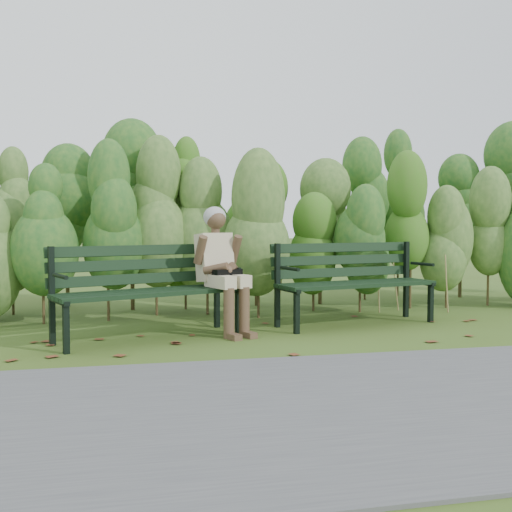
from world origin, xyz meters
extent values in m
plane|color=#394D17|center=(0.00, 0.00, 0.00)|extent=(80.00, 80.00, 0.00)
cube|color=#474749|center=(0.00, -2.20, 0.01)|extent=(60.00, 2.50, 0.01)
cylinder|color=#47381E|center=(-2.14, 1.30, 0.40)|extent=(0.03, 0.03, 0.80)
ellipsoid|color=#466D23|center=(-2.14, 1.30, 1.04)|extent=(0.64, 0.64, 1.44)
cylinder|color=#47381E|center=(-1.53, 1.30, 0.40)|extent=(0.03, 0.03, 0.80)
ellipsoid|color=#466D23|center=(-1.53, 1.30, 1.04)|extent=(0.64, 0.64, 1.44)
cylinder|color=#47381E|center=(-0.92, 1.30, 0.40)|extent=(0.03, 0.03, 0.80)
ellipsoid|color=#466D23|center=(-0.92, 1.30, 1.04)|extent=(0.64, 0.64, 1.44)
cylinder|color=#47381E|center=(-0.31, 1.30, 0.40)|extent=(0.03, 0.03, 0.80)
ellipsoid|color=#466D23|center=(-0.31, 1.30, 1.04)|extent=(0.64, 0.64, 1.44)
cylinder|color=#47381E|center=(0.31, 1.30, 0.40)|extent=(0.03, 0.03, 0.80)
ellipsoid|color=#466D23|center=(0.31, 1.30, 1.04)|extent=(0.64, 0.64, 1.44)
cylinder|color=#47381E|center=(0.92, 1.30, 0.40)|extent=(0.03, 0.03, 0.80)
ellipsoid|color=#466D23|center=(0.92, 1.30, 1.04)|extent=(0.64, 0.64, 1.44)
cylinder|color=#47381E|center=(1.53, 1.30, 0.40)|extent=(0.03, 0.03, 0.80)
ellipsoid|color=#466D23|center=(1.53, 1.30, 1.04)|extent=(0.64, 0.64, 1.44)
cylinder|color=#47381E|center=(2.14, 1.30, 0.40)|extent=(0.03, 0.03, 0.80)
ellipsoid|color=#466D23|center=(2.14, 1.30, 1.04)|extent=(0.64, 0.64, 1.44)
cylinder|color=#47381E|center=(2.75, 1.30, 0.40)|extent=(0.03, 0.03, 0.80)
ellipsoid|color=#466D23|center=(2.75, 1.30, 1.04)|extent=(0.64, 0.64, 1.44)
cylinder|color=#47381E|center=(3.36, 1.30, 0.40)|extent=(0.03, 0.03, 0.80)
ellipsoid|color=#466D23|center=(3.36, 1.30, 1.04)|extent=(0.64, 0.64, 1.44)
cylinder|color=#47381E|center=(-2.69, 2.30, 0.55)|extent=(0.04, 0.04, 1.10)
ellipsoid|color=#1C5120|center=(-2.69, 2.30, 1.43)|extent=(0.70, 0.70, 1.98)
cylinder|color=#47381E|center=(-1.92, 2.30, 0.55)|extent=(0.04, 0.04, 1.10)
ellipsoid|color=#1C5120|center=(-1.92, 2.30, 1.43)|extent=(0.70, 0.70, 1.98)
cylinder|color=#47381E|center=(-1.15, 2.30, 0.55)|extent=(0.04, 0.04, 1.10)
ellipsoid|color=#1C5120|center=(-1.15, 2.30, 1.43)|extent=(0.70, 0.70, 1.98)
cylinder|color=#47381E|center=(-0.38, 2.30, 0.55)|extent=(0.04, 0.04, 1.10)
ellipsoid|color=#1C5120|center=(-0.38, 2.30, 1.43)|extent=(0.70, 0.70, 1.98)
cylinder|color=#47381E|center=(0.38, 2.30, 0.55)|extent=(0.04, 0.04, 1.10)
ellipsoid|color=#1C5120|center=(0.38, 2.30, 1.43)|extent=(0.70, 0.70, 1.98)
cylinder|color=#47381E|center=(1.15, 2.30, 0.55)|extent=(0.04, 0.04, 1.10)
ellipsoid|color=#1C5120|center=(1.15, 2.30, 1.43)|extent=(0.70, 0.70, 1.98)
cylinder|color=#47381E|center=(1.92, 2.30, 0.55)|extent=(0.04, 0.04, 1.10)
ellipsoid|color=#1C5120|center=(1.92, 2.30, 1.43)|extent=(0.70, 0.70, 1.98)
cylinder|color=#47381E|center=(2.69, 2.30, 0.55)|extent=(0.04, 0.04, 1.10)
ellipsoid|color=#1C5120|center=(2.69, 2.30, 1.43)|extent=(0.70, 0.70, 1.98)
cylinder|color=#47381E|center=(3.46, 2.30, 0.55)|extent=(0.04, 0.04, 1.10)
ellipsoid|color=#1C5120|center=(3.46, 2.30, 1.43)|extent=(0.70, 0.70, 1.98)
cylinder|color=#47381E|center=(4.22, 2.30, 0.55)|extent=(0.04, 0.04, 1.10)
ellipsoid|color=#1C5120|center=(4.22, 2.30, 1.43)|extent=(0.70, 0.70, 1.98)
cube|color=brown|center=(-0.93, -0.86, 0.00)|extent=(0.10, 0.11, 0.01)
cube|color=brown|center=(0.38, 0.99, 0.00)|extent=(0.11, 0.11, 0.01)
cube|color=brown|center=(-1.79, 0.71, 0.00)|extent=(0.11, 0.11, 0.01)
cube|color=brown|center=(1.50, 0.38, 0.00)|extent=(0.11, 0.11, 0.01)
cube|color=brown|center=(-1.02, -0.41, 0.00)|extent=(0.10, 0.09, 0.01)
cube|color=brown|center=(-1.04, 0.47, 0.00)|extent=(0.09, 0.11, 0.01)
cube|color=brown|center=(1.07, -0.53, 0.00)|extent=(0.09, 0.10, 0.01)
cube|color=brown|center=(1.60, 0.83, 0.00)|extent=(0.11, 0.09, 0.01)
cube|color=brown|center=(0.24, 0.47, 0.00)|extent=(0.11, 0.11, 0.01)
cube|color=brown|center=(1.08, -1.11, 0.00)|extent=(0.11, 0.10, 0.01)
cube|color=brown|center=(-2.08, 0.08, 0.00)|extent=(0.09, 0.11, 0.01)
cube|color=brown|center=(1.37, -1.19, 0.00)|extent=(0.11, 0.10, 0.01)
cube|color=brown|center=(-2.22, -0.59, 0.00)|extent=(0.11, 0.11, 0.01)
cube|color=brown|center=(0.09, -0.44, 0.00)|extent=(0.11, 0.11, 0.01)
cube|color=brown|center=(-0.58, -0.42, 0.00)|extent=(0.11, 0.10, 0.01)
cube|color=brown|center=(-0.79, -1.00, 0.00)|extent=(0.10, 0.11, 0.01)
cube|color=black|center=(-0.98, -0.05, 0.44)|extent=(1.67, 0.73, 0.04)
cube|color=black|center=(-1.03, 0.06, 0.44)|extent=(1.67, 0.73, 0.04)
cube|color=black|center=(-1.07, 0.17, 0.44)|extent=(1.67, 0.73, 0.04)
cube|color=black|center=(-1.12, 0.29, 0.44)|extent=(1.67, 0.73, 0.04)
cube|color=black|center=(-1.15, 0.37, 0.54)|extent=(1.65, 0.69, 0.10)
cube|color=black|center=(-1.15, 0.38, 0.68)|extent=(1.65, 0.69, 0.10)
cube|color=black|center=(-1.16, 0.40, 0.81)|extent=(1.65, 0.69, 0.10)
cube|color=black|center=(-1.76, -0.37, 0.22)|extent=(0.06, 0.06, 0.44)
cube|color=black|center=(-1.91, 0.02, 0.44)|extent=(0.06, 0.06, 0.87)
cube|color=black|center=(-1.83, -0.19, 0.42)|extent=(0.22, 0.47, 0.04)
cylinder|color=black|center=(-1.81, -0.23, 0.63)|extent=(0.16, 0.35, 0.03)
cube|color=black|center=(-0.20, 0.24, 0.22)|extent=(0.06, 0.06, 0.44)
cube|color=black|center=(-0.35, 0.63, 0.44)|extent=(0.06, 0.06, 0.87)
cube|color=black|center=(-0.27, 0.42, 0.42)|extent=(0.22, 0.47, 0.04)
cylinder|color=black|center=(-0.25, 0.37, 0.63)|extent=(0.16, 0.35, 0.03)
cube|color=black|center=(1.16, 0.29, 0.43)|extent=(1.72, 0.48, 0.04)
cube|color=black|center=(1.13, 0.40, 0.43)|extent=(1.72, 0.48, 0.04)
cube|color=black|center=(1.11, 0.52, 0.43)|extent=(1.72, 0.48, 0.04)
cube|color=black|center=(1.08, 0.64, 0.43)|extent=(1.72, 0.48, 0.04)
cube|color=black|center=(1.06, 0.73, 0.54)|extent=(1.71, 0.43, 0.10)
cube|color=black|center=(1.06, 0.74, 0.68)|extent=(1.71, 0.43, 0.10)
cube|color=black|center=(1.05, 0.76, 0.81)|extent=(1.71, 0.43, 0.10)
cube|color=black|center=(0.35, 0.10, 0.22)|extent=(0.06, 0.06, 0.43)
cube|color=black|center=(0.26, 0.50, 0.43)|extent=(0.06, 0.06, 0.87)
cube|color=black|center=(0.31, 0.28, 0.42)|extent=(0.15, 0.48, 0.04)
cylinder|color=black|center=(0.32, 0.24, 0.63)|extent=(0.11, 0.36, 0.03)
cube|color=black|center=(1.97, 0.45, 0.22)|extent=(0.06, 0.06, 0.43)
cube|color=black|center=(1.88, 0.86, 0.43)|extent=(0.06, 0.06, 0.87)
cube|color=black|center=(1.93, 0.64, 0.42)|extent=(0.15, 0.48, 0.04)
cylinder|color=black|center=(1.94, 0.60, 0.63)|extent=(0.11, 0.36, 0.03)
cube|color=beige|center=(-0.39, 0.16, 0.52)|extent=(0.27, 0.42, 0.12)
cube|color=beige|center=(-0.23, 0.22, 0.52)|extent=(0.27, 0.42, 0.12)
cylinder|color=brown|center=(-0.33, 0.01, 0.24)|extent=(0.13, 0.13, 0.47)
cylinder|color=brown|center=(-0.18, 0.07, 0.24)|extent=(0.13, 0.13, 0.47)
cube|color=brown|center=(-0.31, -0.06, 0.03)|extent=(0.15, 0.21, 0.06)
cube|color=brown|center=(-0.15, 0.00, 0.03)|extent=(0.15, 0.21, 0.06)
cube|color=beige|center=(-0.41, 0.43, 0.74)|extent=(0.40, 0.34, 0.49)
cylinder|color=brown|center=(-0.40, 0.41, 0.99)|extent=(0.08, 0.08, 0.09)
sphere|color=brown|center=(-0.40, 0.40, 1.12)|extent=(0.20, 0.20, 0.20)
ellipsoid|color=gray|center=(-0.40, 0.42, 1.14)|extent=(0.23, 0.22, 0.21)
cylinder|color=brown|center=(-0.56, 0.29, 0.82)|extent=(0.15, 0.21, 0.29)
cylinder|color=brown|center=(-0.19, 0.43, 0.82)|extent=(0.15, 0.21, 0.29)
cylinder|color=brown|center=(-0.43, 0.21, 0.64)|extent=(0.26, 0.20, 0.12)
cylinder|color=brown|center=(-0.24, 0.28, 0.64)|extent=(0.15, 0.27, 0.12)
sphere|color=brown|center=(-0.31, 0.19, 0.63)|extent=(0.10, 0.10, 0.10)
cube|color=black|center=(-0.32, 0.20, 0.56)|extent=(0.30, 0.21, 0.15)
camera|label=1|loc=(-1.28, -5.46, 1.06)|focal=42.00mm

